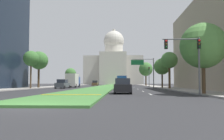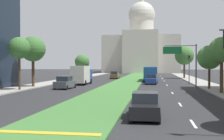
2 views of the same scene
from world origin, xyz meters
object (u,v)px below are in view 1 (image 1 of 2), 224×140
object	(u,v)px
sedan_lead_stopped	(123,86)
sedan_far_horizon	(95,83)
traffic_light_far_right	(149,74)
street_tree_left_distant	(71,74)
city_bus	(122,80)
sedan_midblock	(63,84)
street_tree_right_near	(203,46)
street_tree_left_mid	(31,59)
street_tree_right_distant	(146,69)
street_tree_left_far	(39,61)
traffic_light_near_right	(189,53)
sedan_distant	(123,84)
overhead_guide_sign	(145,67)
street_tree_right_mid	(169,61)
box_truck_delivery	(73,80)
street_tree_right_far	(162,67)
capitol_building	(114,66)

from	to	relation	value
sedan_lead_stopped	sedan_far_horizon	world-z (taller)	sedan_far_horizon
traffic_light_far_right	street_tree_left_distant	bearing A→B (deg)	143.35
city_bus	sedan_midblock	bearing A→B (deg)	-120.37
traffic_light_far_right	street_tree_left_distant	distance (m)	29.31
traffic_light_far_right	street_tree_right_near	world-z (taller)	street_tree_right_near
street_tree_left_mid	sedan_far_horizon	xyz separation A→B (m)	(8.17, 32.87, -4.73)
street_tree_right_distant	sedan_far_horizon	xyz separation A→B (m)	(-16.67, -2.70, -4.77)
street_tree_right_near	street_tree_left_far	xyz separation A→B (m)	(-24.99, 24.70, 0.98)
traffic_light_near_right	sedan_distant	distance (m)	37.08
street_tree_right_near	sedan_midblock	bearing A→B (deg)	130.28
overhead_guide_sign	city_bus	bearing A→B (deg)	109.18
sedan_midblock	sedan_lead_stopped	bearing A→B (deg)	-59.78
street_tree_right_mid	box_truck_delivery	size ratio (longest dim) A/B	1.04
sedan_lead_stopped	box_truck_delivery	xyz separation A→B (m)	(-11.58, 28.87, 0.90)
street_tree_left_distant	sedan_far_horizon	xyz separation A→B (m)	(8.14, -0.24, -3.25)
street_tree_right_mid	sedan_far_horizon	xyz separation A→B (m)	(-17.02, 33.51, -4.25)
street_tree_left_far	sedan_distant	world-z (taller)	street_tree_left_far
street_tree_right_near	box_truck_delivery	xyz separation A→B (m)	(-19.32, 31.67, -3.05)
overhead_guide_sign	street_tree_left_distant	world-z (taller)	overhead_guide_sign
street_tree_right_far	street_tree_left_distant	xyz separation A→B (m)	(-24.86, 28.06, -0.31)
street_tree_left_distant	sedan_distant	bearing A→B (deg)	-46.41
traffic_light_near_right	box_truck_delivery	size ratio (longest dim) A/B	0.81
overhead_guide_sign	sedan_far_horizon	xyz separation A→B (m)	(-13.78, 23.84, -3.79)
street_tree_right_mid	street_tree_right_far	bearing A→B (deg)	92.92
street_tree_right_mid	street_tree_left_far	xyz separation A→B (m)	(-25.63, 5.90, 0.63)
street_tree_right_near	street_tree_right_far	xyz separation A→B (m)	(0.34, 24.49, -0.34)
street_tree_right_mid	city_bus	size ratio (longest dim) A/B	0.60
sedan_lead_stopped	box_truck_delivery	size ratio (longest dim) A/B	0.70
traffic_light_near_right	sedan_lead_stopped	size ratio (longest dim) A/B	1.16
street_tree_right_distant	city_bus	size ratio (longest dim) A/B	0.72
street_tree_right_near	sedan_far_horizon	xyz separation A→B (m)	(-16.38, 52.31, -3.90)
street_tree_left_far	sedan_far_horizon	size ratio (longest dim) A/B	1.80
capitol_building	sedan_far_horizon	xyz separation A→B (m)	(-4.19, -56.62, -9.44)
sedan_lead_stopped	traffic_light_near_right	bearing A→B (deg)	-38.49
street_tree_right_far	street_tree_left_mid	bearing A→B (deg)	-168.54
capitol_building	street_tree_left_distant	size ratio (longest dim) A/B	5.41
sedan_midblock	sedan_far_horizon	world-z (taller)	sedan_midblock
capitol_building	overhead_guide_sign	bearing A→B (deg)	-83.20
box_truck_delivery	capitol_building	bearing A→B (deg)	84.73
street_tree_right_mid	sedan_distant	distance (m)	18.31
street_tree_left_mid	street_tree_right_far	distance (m)	25.43
capitol_building	street_tree_right_distant	distance (m)	55.55
street_tree_right_far	sedan_lead_stopped	size ratio (longest dim) A/B	1.35
street_tree_left_distant	sedan_far_horizon	distance (m)	8.76
traffic_light_far_right	sedan_distant	size ratio (longest dim) A/B	1.08
city_bus	traffic_light_near_right	bearing A→B (deg)	-82.56
sedan_lead_stopped	box_truck_delivery	world-z (taller)	box_truck_delivery
street_tree_right_mid	sedan_lead_stopped	distance (m)	18.56
overhead_guide_sign	street_tree_left_far	size ratio (longest dim) A/B	0.85
street_tree_right_distant	sedan_far_horizon	bearing A→B (deg)	-170.81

